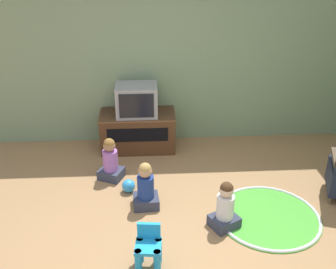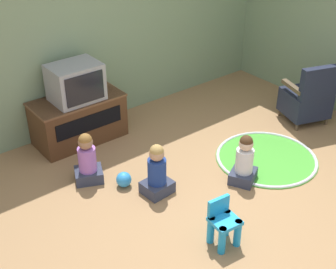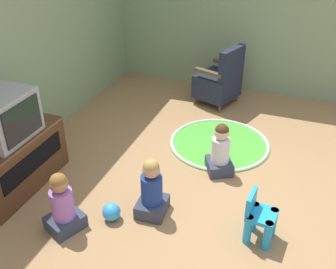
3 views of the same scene
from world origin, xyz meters
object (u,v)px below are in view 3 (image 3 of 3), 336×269
object	(u,v)px
black_armchair	(220,81)
yellow_kid_chair	(259,220)
child_watching_center	(220,151)
tv_cabinet	(11,161)
toy_ball	(111,212)
child_watching_right	(152,191)
child_watching_left	(63,205)
television	(3,117)

from	to	relation	value
black_armchair	yellow_kid_chair	size ratio (longest dim) A/B	1.86
yellow_kid_chair	child_watching_center	xyz separation A→B (m)	(0.84, 0.55, 0.04)
tv_cabinet	toy_ball	bearing A→B (deg)	-95.51
child_watching_right	child_watching_center	bearing A→B (deg)	-30.22
child_watching_left	toy_ball	bearing A→B (deg)	-30.32
television	tv_cabinet	bearing A→B (deg)	90.00
black_armchair	child_watching_left	world-z (taller)	black_armchair
television	child_watching_right	size ratio (longest dim) A/B	1.00
television	child_watching_left	world-z (taller)	television
black_armchair	child_watching_right	size ratio (longest dim) A/B	1.44
television	yellow_kid_chair	distance (m)	2.48
television	yellow_kid_chair	bearing A→B (deg)	-87.04
child_watching_center	toy_ball	xyz separation A→B (m)	(-1.08, 0.73, -0.17)
child_watching_center	child_watching_left	bearing A→B (deg)	113.73
child_watching_left	tv_cabinet	bearing A→B (deg)	90.62
tv_cabinet	child_watching_center	size ratio (longest dim) A/B	1.93
child_watching_left	child_watching_right	distance (m)	0.79
tv_cabinet	child_watching_center	distance (m)	2.12
yellow_kid_chair	toy_ball	bearing A→B (deg)	106.20
yellow_kid_chair	child_watching_center	world-z (taller)	child_watching_center
tv_cabinet	yellow_kid_chair	distance (m)	2.44
toy_ball	yellow_kid_chair	bearing A→B (deg)	-79.55
black_armchair	child_watching_left	size ratio (longest dim) A/B	1.45
television	child_watching_center	bearing A→B (deg)	-62.54
black_armchair	child_watching_center	xyz separation A→B (m)	(-1.62, -0.43, -0.09)
yellow_kid_chair	child_watching_left	xyz separation A→B (m)	(-0.48, 1.61, 0.05)
child_watching_right	television	bearing A→B (deg)	90.01
yellow_kid_chair	child_watching_right	size ratio (longest dim) A/B	0.77
black_armchair	child_watching_center	size ratio (longest dim) A/B	1.48
toy_ball	black_armchair	bearing A→B (deg)	-6.45
child_watching_right	child_watching_left	bearing A→B (deg)	121.30
tv_cabinet	toy_ball	xyz separation A→B (m)	(-0.11, -1.16, -0.21)
black_armchair	yellow_kid_chair	world-z (taller)	black_armchair
child_watching_left	black_armchair	bearing A→B (deg)	11.52
television	toy_ball	world-z (taller)	television
child_watching_center	toy_ball	bearing A→B (deg)	118.46
child_watching_center	toy_ball	size ratio (longest dim) A/B	3.44
television	yellow_kid_chair	size ratio (longest dim) A/B	1.29
television	yellow_kid_chair	world-z (taller)	television
yellow_kid_chair	tv_cabinet	bearing A→B (deg)	98.67
child_watching_left	child_watching_center	xyz separation A→B (m)	(1.32, -1.06, -0.00)
child_watching_left	television	bearing A→B (deg)	89.86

